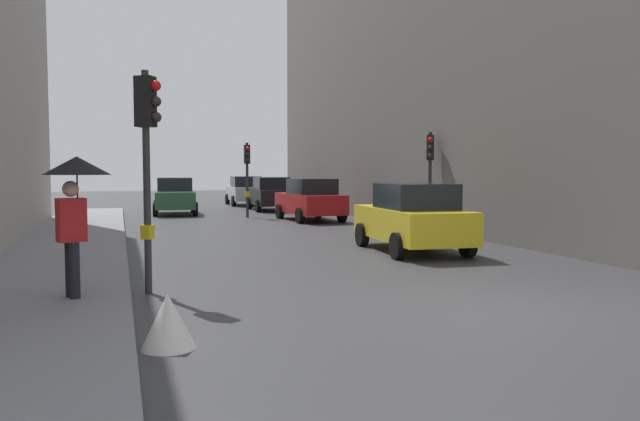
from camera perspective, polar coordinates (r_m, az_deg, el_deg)
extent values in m
plane|color=#38383A|center=(9.82, 14.85, -8.72)|extent=(120.00, 120.00, 0.00)
cube|color=gray|center=(14.26, -22.88, -4.72)|extent=(2.84, 40.00, 0.16)
cube|color=slate|center=(28.50, 17.74, 13.06)|extent=(12.00, 31.45, 13.67)
cylinder|color=#2D2D2D|center=(28.14, -6.67, 2.77)|extent=(0.12, 0.12, 3.35)
cube|color=black|center=(28.14, -6.69, 5.12)|extent=(0.24, 0.30, 0.84)
cube|color=yellow|center=(28.15, -6.66, 1.50)|extent=(0.20, 0.16, 0.24)
sphere|color=red|center=(27.97, -6.62, 5.66)|extent=(0.18, 0.18, 0.18)
sphere|color=#2D231E|center=(27.96, -6.61, 5.13)|extent=(0.18, 0.18, 0.18)
sphere|color=#2D231E|center=(27.95, -6.61, 4.60)|extent=(0.18, 0.18, 0.18)
cylinder|color=#2D2D2D|center=(21.35, 9.99, 2.53)|extent=(0.12, 0.12, 3.38)
cube|color=black|center=(21.36, 10.03, 5.67)|extent=(0.34, 0.37, 0.84)
cube|color=yellow|center=(21.37, 9.97, 0.81)|extent=(0.25, 0.23, 0.24)
sphere|color=red|center=(21.19, 10.07, 6.39)|extent=(0.18, 0.18, 0.18)
sphere|color=#2D231E|center=(21.17, 10.06, 5.69)|extent=(0.18, 0.18, 0.18)
sphere|color=#2D231E|center=(21.17, 10.06, 4.99)|extent=(0.18, 0.18, 0.18)
cylinder|color=#2D2D2D|center=(10.90, -15.54, 2.44)|extent=(0.12, 0.12, 3.75)
cube|color=black|center=(10.96, -15.66, 9.54)|extent=(0.38, 0.36, 0.84)
cube|color=yellow|center=(10.95, -15.46, -1.89)|extent=(0.24, 0.25, 0.24)
sphere|color=red|center=(10.90, -14.79, 10.97)|extent=(0.18, 0.18, 0.18)
sphere|color=#2D231E|center=(10.87, -14.76, 9.61)|extent=(0.18, 0.18, 0.18)
sphere|color=#2D231E|center=(10.85, -14.74, 8.24)|extent=(0.18, 0.18, 0.18)
cube|color=black|center=(33.13, -4.55, 1.26)|extent=(1.94, 4.26, 0.80)
cube|color=black|center=(32.87, -4.47, 2.50)|extent=(1.67, 2.05, 0.64)
cylinder|color=black|center=(34.32, -6.47, 0.66)|extent=(0.24, 0.65, 0.64)
cylinder|color=black|center=(34.66, -3.53, 0.70)|extent=(0.24, 0.65, 0.64)
cylinder|color=black|center=(31.66, -5.66, 0.42)|extent=(0.24, 0.65, 0.64)
cylinder|color=black|center=(32.03, -2.49, 0.47)|extent=(0.24, 0.65, 0.64)
cube|color=#BCBCC1|center=(38.43, -6.85, 1.57)|extent=(1.92, 4.25, 0.80)
cube|color=black|center=(38.16, -6.80, 2.63)|extent=(1.66, 2.04, 0.64)
cylinder|color=black|center=(39.64, -8.45, 1.04)|extent=(0.24, 0.65, 0.64)
cylinder|color=black|center=(39.93, -5.89, 1.08)|extent=(0.24, 0.65, 0.64)
cylinder|color=black|center=(36.97, -7.88, 0.86)|extent=(0.24, 0.65, 0.64)
cylinder|color=black|center=(37.28, -5.15, 0.90)|extent=(0.24, 0.65, 0.64)
cube|color=red|center=(26.26, -0.94, 0.66)|extent=(2.03, 4.29, 0.80)
cube|color=black|center=(26.00, -0.75, 2.21)|extent=(1.71, 2.08, 0.64)
cylinder|color=black|center=(27.27, -3.69, -0.08)|extent=(0.25, 0.65, 0.64)
cylinder|color=black|center=(27.86, -0.16, 0.00)|extent=(0.25, 0.65, 0.64)
cylinder|color=black|center=(24.72, -1.83, -0.46)|extent=(0.25, 0.65, 0.64)
cylinder|color=black|center=(25.36, 2.02, -0.36)|extent=(0.25, 0.65, 0.64)
cube|color=yellow|center=(16.31, 8.35, -1.19)|extent=(2.06, 4.31, 0.80)
cube|color=black|center=(16.03, 8.72, 1.30)|extent=(1.72, 2.10, 0.64)
cylinder|color=black|center=(17.29, 3.86, -2.22)|extent=(0.26, 0.65, 0.64)
cylinder|color=black|center=(17.93, 9.34, -2.05)|extent=(0.26, 0.65, 0.64)
cylinder|color=black|center=(14.77, 7.12, -3.24)|extent=(0.26, 0.65, 0.64)
cylinder|color=black|center=(15.51, 13.33, -2.98)|extent=(0.26, 0.65, 0.64)
cube|color=#2D6038|center=(30.81, -13.11, 1.00)|extent=(2.09, 4.32, 0.80)
cube|color=black|center=(31.03, -13.14, 2.35)|extent=(1.74, 2.11, 0.64)
cylinder|color=black|center=(29.50, -11.32, 0.13)|extent=(0.26, 0.65, 0.64)
cylinder|color=black|center=(29.48, -14.81, 0.08)|extent=(0.26, 0.65, 0.64)
cylinder|color=black|center=(32.20, -11.53, 0.42)|extent=(0.26, 0.65, 0.64)
cylinder|color=black|center=(32.18, -14.74, 0.37)|extent=(0.26, 0.65, 0.64)
cylinder|color=black|center=(10.31, -21.82, -4.96)|extent=(0.16, 0.16, 0.85)
cylinder|color=black|center=(10.12, -21.51, -5.11)|extent=(0.16, 0.16, 0.85)
cube|color=red|center=(10.13, -21.77, -0.81)|extent=(0.46, 0.38, 0.66)
sphere|color=tan|center=(10.10, -21.83, 1.85)|extent=(0.24, 0.24, 0.24)
cylinder|color=black|center=(10.14, -21.25, 0.62)|extent=(0.02, 0.02, 0.90)
cone|color=black|center=(10.13, -21.33, 3.84)|extent=(1.00, 1.00, 0.28)
cone|color=silver|center=(7.61, -13.71, -9.79)|extent=(0.64, 0.64, 0.65)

